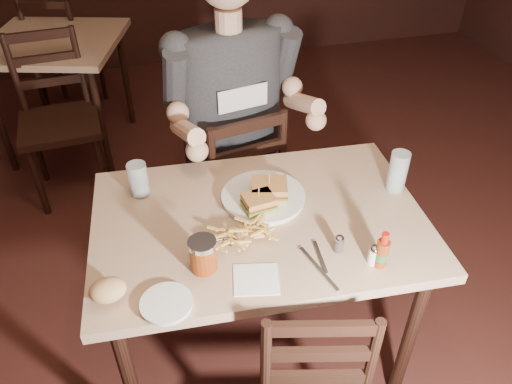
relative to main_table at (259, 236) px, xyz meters
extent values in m
cube|color=tan|center=(0.00, 0.00, 0.06)|extent=(1.22, 0.85, 0.04)
cylinder|color=black|center=(-0.49, 0.34, -0.32)|extent=(0.05, 0.05, 0.73)
cylinder|color=black|center=(0.49, -0.34, -0.32)|extent=(0.05, 0.05, 0.73)
cylinder|color=black|center=(0.53, 0.28, -0.32)|extent=(0.05, 0.05, 0.73)
cube|color=tan|center=(-0.81, 1.96, 0.06)|extent=(0.99, 0.99, 0.04)
cylinder|color=black|center=(-1.03, 2.36, -0.32)|extent=(0.04, 0.04, 0.73)
cylinder|color=black|center=(-0.59, 1.57, -0.32)|extent=(0.04, 0.04, 0.73)
cylinder|color=black|center=(-0.41, 2.18, -0.32)|extent=(0.04, 0.04, 0.73)
cylinder|color=white|center=(0.04, 0.10, 0.09)|extent=(0.32, 0.32, 0.02)
ellipsoid|color=maroon|center=(0.01, 0.07, 0.11)|extent=(0.05, 0.05, 0.01)
cylinder|color=silver|center=(-0.40, 0.25, 0.15)|extent=(0.08, 0.08, 0.13)
cylinder|color=silver|center=(0.54, 0.04, 0.16)|extent=(0.07, 0.07, 0.16)
cube|color=white|center=(-0.09, -0.28, 0.09)|extent=(0.16, 0.16, 0.00)
cube|color=silver|center=(0.12, -0.29, 0.09)|extent=(0.06, 0.20, 0.00)
cube|color=silver|center=(0.14, -0.24, 0.09)|extent=(0.02, 0.15, 0.00)
cylinder|color=white|center=(-0.36, -0.31, 0.09)|extent=(0.16, 0.16, 0.01)
ellipsoid|color=tan|center=(-0.52, -0.24, 0.13)|extent=(0.12, 0.10, 0.06)
camera|label=1|loc=(-0.35, -1.28, 1.25)|focal=35.00mm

